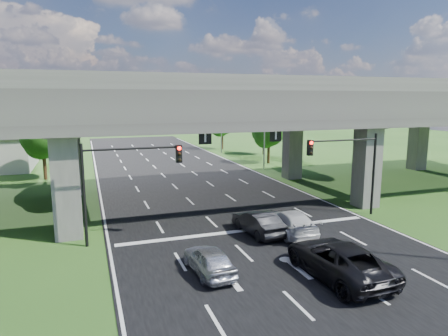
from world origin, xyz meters
TOP-DOWN VIEW (x-y plane):
  - ground at (0.00, 0.00)m, footprint 160.00×160.00m
  - road at (0.00, 10.00)m, footprint 18.00×120.00m
  - overpass at (0.00, 12.00)m, footprint 80.00×15.00m
  - signal_right at (7.82, 3.94)m, footprint 5.76×0.54m
  - signal_left at (-7.82, 3.94)m, footprint 5.76×0.54m
  - streetlight_far at (10.10, 24.00)m, footprint 3.38×0.25m
  - streetlight_beyond at (10.10, 40.00)m, footprint 3.38×0.25m
  - tree_left_near at (-13.95, 26.00)m, footprint 4.50×4.50m
  - tree_left_mid at (-16.95, 34.00)m, footprint 3.91×3.90m
  - tree_left_far at (-12.95, 42.00)m, footprint 4.80×4.80m
  - tree_right_near at (13.05, 28.00)m, footprint 4.20×4.20m
  - tree_right_mid at (16.05, 36.00)m, footprint 3.91×3.90m
  - tree_right_far at (12.05, 44.00)m, footprint 4.50×4.50m
  - car_silver at (-4.37, -1.85)m, footprint 1.95×4.15m
  - car_dark at (0.23, 2.66)m, footprint 1.98×4.60m
  - car_white at (2.16, 2.08)m, footprint 2.27×5.13m
  - car_trailing at (1.36, -4.22)m, footprint 3.05×6.23m

SIDE VIEW (x-z plane):
  - ground at x=0.00m, z-range 0.00..0.00m
  - road at x=0.00m, z-range 0.00..0.03m
  - car_silver at x=-4.37m, z-range 0.03..1.40m
  - car_white at x=2.16m, z-range 0.03..1.49m
  - car_dark at x=0.23m, z-range 0.03..1.50m
  - car_trailing at x=1.36m, z-range 0.03..1.74m
  - tree_left_mid at x=-16.95m, z-range 0.79..7.55m
  - tree_right_mid at x=16.05m, z-range 0.79..7.55m
  - signal_right at x=7.82m, z-range 1.19..7.19m
  - signal_left at x=-7.82m, z-range 1.19..7.19m
  - tree_right_near at x=13.05m, z-range 0.86..8.14m
  - tree_left_near at x=-13.95m, z-range 0.92..8.72m
  - tree_right_far at x=12.05m, z-range 0.92..8.72m
  - tree_left_far at x=-12.95m, z-range 0.98..9.30m
  - streetlight_far at x=10.10m, z-range 0.85..10.85m
  - streetlight_beyond at x=10.10m, z-range 0.85..10.85m
  - overpass at x=0.00m, z-range 2.92..12.92m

